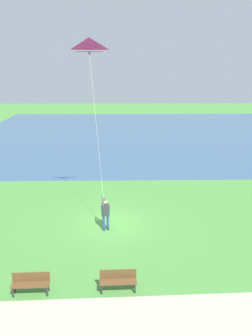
% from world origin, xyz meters
% --- Properties ---
extents(ground_plane, '(120.00, 120.00, 0.00)m').
position_xyz_m(ground_plane, '(0.00, 0.00, 0.00)').
color(ground_plane, '#4C8E3D').
extents(lake_water, '(36.00, 44.00, 0.01)m').
position_xyz_m(lake_water, '(-25.57, 4.00, 0.00)').
color(lake_water, '#385B7F').
rests_on(lake_water, ground).
extents(walkway_path, '(3.50, 32.06, 0.02)m').
position_xyz_m(walkway_path, '(7.42, 2.00, 0.01)').
color(walkway_path, '#B7AD99').
rests_on(walkway_path, ground).
extents(person_kite_flyer, '(0.63, 0.50, 1.83)m').
position_xyz_m(person_kite_flyer, '(0.55, -0.26, 1.05)').
color(person_kite_flyer, '#232328').
rests_on(person_kite_flyer, ground).
extents(flying_kite, '(2.11, 1.54, 8.32)m').
position_xyz_m(flying_kite, '(-1.53, -1.05, 9.63)').
color(flying_kite, '#E02D9E').
extents(park_bench_near_walkway, '(0.49, 1.51, 0.88)m').
position_xyz_m(park_bench_near_walkway, '(5.92, -3.05, 0.51)').
color(park_bench_near_walkway, brown).
rests_on(park_bench_near_walkway, ground).
extents(park_bench_far_walkway, '(0.49, 1.51, 0.88)m').
position_xyz_m(park_bench_far_walkway, '(5.80, 0.44, 0.51)').
color(park_bench_far_walkway, brown).
rests_on(park_bench_far_walkway, ground).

